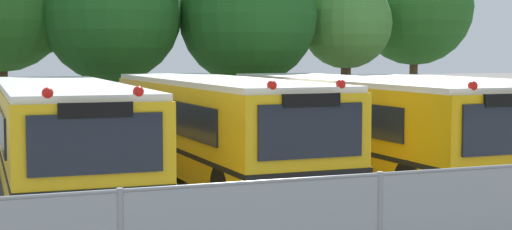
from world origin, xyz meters
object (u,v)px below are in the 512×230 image
Objects in this scene: tree_3 at (247,14)px; tree_5 at (419,3)px; tree_1 at (8,6)px; school_bus_0 at (62,133)px; school_bus_1 at (217,126)px; school_bus_3 at (470,118)px; tree_4 at (344,25)px; tree_2 at (108,11)px; school_bus_2 at (359,122)px.

tree_5 is at bearing 9.81° from tree_3.
tree_3 is at bearing -170.19° from tree_5.
school_bus_0 is at bearing -87.71° from tree_1.
school_bus_1 reaches higher than school_bus_0.
school_bus_3 is 1.46× the size of tree_1.
tree_5 is (4.00, 1.27, 0.94)m from tree_4.
school_bus_0 is 10.74m from tree_1.
school_bus_3 is 1.51× the size of tree_2.
tree_1 reaches higher than tree_3.
tree_2 is 8.53m from tree_4.
tree_2 is 1.00× the size of tree_3.
tree_1 is 0.96× the size of tree_5.
school_bus_2 is at bearing -178.81° from school_bus_0.
tree_4 reaches higher than school_bus_3.
tree_1 is 1.19× the size of tree_4.
school_bus_2 is 10.58m from tree_2.
tree_3 is 0.94× the size of tree_5.
tree_5 reaches higher than school_bus_2.
tree_1 is (-11.22, 9.86, 3.32)m from school_bus_3.
school_bus_1 is 1.75× the size of tree_4.
school_bus_1 reaches higher than school_bus_2.
school_bus_2 is 1.11× the size of school_bus_3.
school_bus_0 is 1.46× the size of tree_5.
tree_1 is 8.02m from tree_3.
tree_1 is at bearing 171.75° from tree_4.
tree_3 reaches higher than school_bus_3.
tree_5 is (7.81, 1.35, 0.62)m from tree_3.
tree_1 is 1.03× the size of tree_2.
tree_4 reaches higher than school_bus_2.
school_bus_0 is 1.52× the size of tree_1.
school_bus_0 is 0.93× the size of school_bus_2.
tree_2 is at bearing 176.66° from tree_4.
school_bus_3 is at bearing -176.68° from school_bus_0.
tree_2 is (-0.87, 8.89, 3.08)m from school_bus_1.
tree_4 is (4.01, 8.56, 2.74)m from school_bus_2.
tree_1 is at bearing 178.49° from tree_5.
school_bus_1 is at bearing -84.43° from tree_2.
school_bus_2 is 1.94× the size of tree_4.
school_bus_2 is (3.64, -0.17, -0.02)m from school_bus_1.
school_bus_0 is 7.21m from school_bus_2.
tree_5 reaches higher than school_bus_1.
school_bus_3 is at bearing -115.01° from tree_5.
school_bus_0 is 9.93m from tree_2.
school_bus_1 is 7.24m from school_bus_3.
school_bus_0 is 1.56× the size of tree_3.
tree_1 reaches higher than school_bus_3.
school_bus_1 is at bearing -68.41° from tree_1.
tree_2 is 0.93× the size of tree_5.
tree_1 is at bearing -40.29° from school_bus_3.
school_bus_2 is 9.84m from tree_4.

